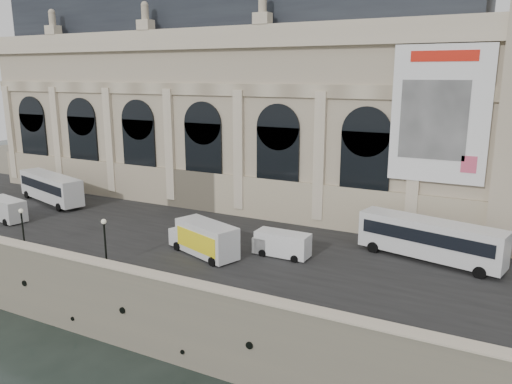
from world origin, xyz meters
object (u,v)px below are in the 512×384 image
bus_right (430,238)px  van_b (5,209)px  van_c (279,244)px  lamp_right (105,244)px  bus_left (51,187)px  box_truck (204,238)px  lamp_left (23,230)px

bus_right → van_b: 47.18m
van_c → lamp_right: bearing=-142.1°
lamp_right → van_b: bearing=165.0°
bus_left → van_c: 35.55m
van_b → box_truck: bearing=2.2°
van_c → lamp_right: 15.79m
bus_right → van_c: bus_right is taller
bus_right → lamp_left: lamp_left is taller
van_c → lamp_left: lamp_left is taller
van_b → box_truck: (27.05, 1.03, 0.27)m
van_c → lamp_right: (-12.43, -9.68, 1.02)m
bus_right → box_truck: bearing=-157.1°
bus_right → van_b: size_ratio=2.13×
bus_left → lamp_left: lamp_left is taller
van_b → van_c: bearing=6.8°
bus_left → box_truck: bearing=-14.0°
bus_right → lamp_right: 29.19m
box_truck → lamp_right: 8.96m
lamp_left → lamp_right: size_ratio=0.94×
box_truck → lamp_right: lamp_right is taller
bus_right → lamp_left: size_ratio=3.15×
bus_left → van_b: bearing=-78.1°
bus_left → lamp_left: bearing=-48.4°
box_truck → van_b: bearing=-177.8°
van_b → lamp_right: size_ratio=1.39×
lamp_left → box_truck: bearing=23.7°
bus_right → box_truck: bus_right is taller
van_c → bus_right: bearing=22.0°
van_c → box_truck: bearing=-155.3°
bus_left → lamp_right: 26.74m
van_b → lamp_left: 12.51m
lamp_left → lamp_right: (10.20, 0.39, 0.13)m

